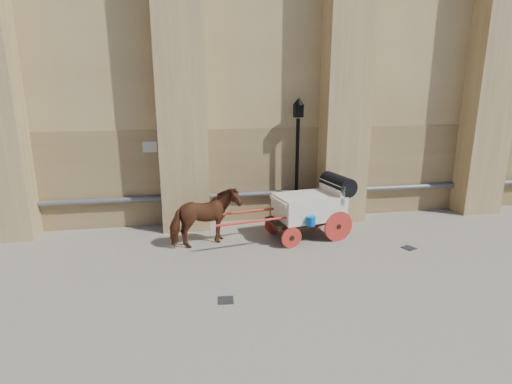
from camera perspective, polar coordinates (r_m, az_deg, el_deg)
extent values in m
plane|color=slate|center=(9.40, -3.37, -11.97)|extent=(90.00, 90.00, 0.00)
cube|color=#967A4F|center=(13.14, 3.08, 2.67)|extent=(44.00, 0.35, 3.00)
cylinder|color=#59595B|center=(13.02, 3.31, -0.16)|extent=(42.00, 0.18, 0.18)
cube|color=beige|center=(12.50, -14.93, 6.25)|extent=(0.42, 0.04, 0.32)
imported|color=brown|center=(10.94, -7.30, -3.69)|extent=(2.06, 1.43, 1.59)
cube|color=black|center=(11.63, 7.08, -3.93)|extent=(2.28, 1.34, 0.12)
cube|color=beige|center=(11.56, 7.57, -2.04)|extent=(2.03, 1.53, 0.68)
cube|color=beige|center=(11.81, 10.76, 0.14)|extent=(0.36, 1.22, 0.53)
cube|color=beige|center=(11.14, 3.85, -1.28)|extent=(0.53, 1.11, 0.10)
cylinder|color=black|center=(11.86, 11.61, 1.13)|extent=(0.76, 1.29, 0.54)
cylinder|color=red|center=(11.52, 11.68, -4.82)|extent=(0.87, 0.22, 0.87)
cylinder|color=red|center=(12.49, 8.77, -3.14)|extent=(0.87, 0.22, 0.87)
cylinder|color=red|center=(10.89, 5.08, -6.52)|extent=(0.58, 0.16, 0.58)
cylinder|color=red|center=(11.92, 2.59, -4.59)|extent=(0.58, 0.16, 0.58)
cylinder|color=red|center=(10.53, 0.45, -4.12)|extent=(2.30, 0.49, 0.07)
cylinder|color=red|center=(11.31, -1.13, -2.80)|extent=(2.30, 0.49, 0.07)
cylinder|color=#0255B9|center=(10.91, 7.85, -4.12)|extent=(0.25, 0.25, 0.25)
cylinder|color=black|center=(12.61, 5.85, 2.86)|extent=(0.11, 0.11, 3.32)
cone|color=black|center=(12.99, 5.68, -3.60)|extent=(0.33, 0.33, 0.33)
cube|color=black|center=(12.37, 6.08, 11.47)|extent=(0.26, 0.26, 0.39)
cone|color=black|center=(12.36, 6.11, 12.75)|extent=(0.37, 0.37, 0.22)
cube|color=black|center=(8.46, -4.35, -15.15)|extent=(0.35, 0.35, 0.01)
cube|color=black|center=(11.69, 20.99, -7.47)|extent=(0.42, 0.42, 0.01)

